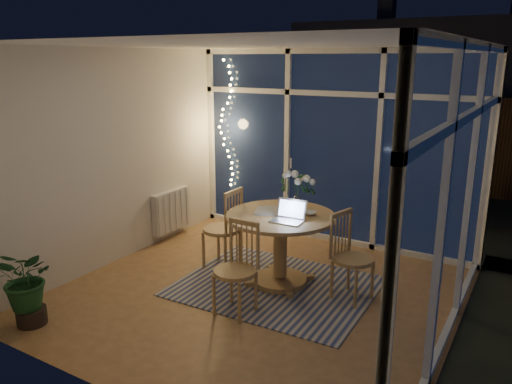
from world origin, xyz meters
TOP-DOWN VIEW (x-y plane):
  - floor at (0.00, 0.00)m, footprint 4.00×4.00m
  - ceiling at (0.00, 0.00)m, footprint 4.00×4.00m
  - wall_back at (0.00, 2.00)m, footprint 4.00×0.04m
  - wall_front at (0.00, -2.00)m, footprint 4.00×0.04m
  - wall_left at (-2.00, 0.00)m, footprint 0.04×4.00m
  - wall_right at (2.00, 0.00)m, footprint 0.04×4.00m
  - window_wall_back at (0.00, 1.96)m, footprint 4.00×0.10m
  - window_wall_right at (1.96, 0.00)m, footprint 0.10×4.00m
  - radiator at (-1.94, 0.90)m, footprint 0.10×0.70m
  - fairy_lights at (-1.65, 1.88)m, footprint 0.24×0.10m
  - garden_patio at (0.50, 5.00)m, footprint 12.00×6.00m
  - garden_fence at (0.00, 5.50)m, footprint 11.00×0.08m
  - neighbour_roof at (0.30, 8.50)m, footprint 7.00×3.00m
  - garden_shrubs at (-0.80, 3.40)m, footprint 0.90×0.90m
  - rug at (0.09, 0.26)m, footprint 2.14×1.73m
  - dining_table at (0.09, 0.36)m, footprint 1.23×1.23m
  - chair_left at (-0.74, 0.41)m, footprint 0.47×0.47m
  - chair_right at (0.92, 0.41)m, footprint 0.54×0.54m
  - chair_front at (0.03, -0.48)m, footprint 0.45×0.45m
  - laptop at (0.27, 0.17)m, footprint 0.34×0.30m
  - flower_vase at (0.17, 0.58)m, footprint 0.21×0.21m
  - bowl at (0.36, 0.51)m, footprint 0.16×0.16m
  - newspapers at (-0.00, 0.44)m, footprint 0.48×0.42m
  - phone at (0.16, 0.21)m, footprint 0.13×0.07m
  - potted_plant at (-1.54, -1.65)m, footprint 0.61×0.55m

SIDE VIEW (x-z plane):
  - garden_patio at x=0.50m, z-range -0.11..-0.01m
  - floor at x=0.00m, z-range 0.00..0.00m
  - rug at x=0.09m, z-range 0.00..0.01m
  - potted_plant at x=-1.54m, z-range 0.00..0.76m
  - radiator at x=-1.94m, z-range 0.11..0.69m
  - dining_table at x=0.09m, z-range 0.00..0.82m
  - garden_shrubs at x=-0.80m, z-range 0.00..0.90m
  - chair_front at x=0.03m, z-range 0.00..0.95m
  - chair_right at x=0.92m, z-range 0.00..0.96m
  - chair_left at x=-0.74m, z-range 0.00..1.01m
  - phone at x=0.16m, z-range 0.82..0.83m
  - newspapers at x=0.00m, z-range 0.82..0.84m
  - bowl at x=0.36m, z-range 0.82..0.86m
  - garden_fence at x=0.00m, z-range 0.00..1.80m
  - flower_vase at x=0.17m, z-range 0.82..1.03m
  - laptop at x=0.27m, z-range 0.82..1.06m
  - wall_back at x=0.00m, z-range 0.00..2.60m
  - wall_front at x=0.00m, z-range 0.00..2.60m
  - wall_left at x=-2.00m, z-range 0.00..2.60m
  - wall_right at x=2.00m, z-range 0.00..2.60m
  - window_wall_back at x=0.00m, z-range 0.00..2.60m
  - window_wall_right at x=1.96m, z-range 0.00..2.60m
  - fairy_lights at x=-1.65m, z-range 0.60..2.45m
  - neighbour_roof at x=0.30m, z-range 1.10..3.30m
  - ceiling at x=0.00m, z-range 2.60..2.60m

